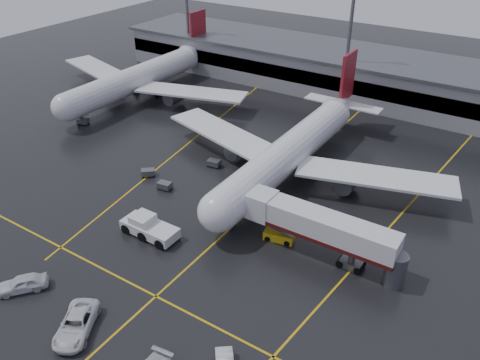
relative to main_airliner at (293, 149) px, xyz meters
The scene contains 20 objects.
ground 10.57m from the main_airliner, 90.00° to the right, with size 220.00×220.00×0.00m, color black.
apron_line_centre 10.57m from the main_airliner, 90.00° to the right, with size 0.25×90.00×0.02m, color gold.
apron_line_stop 31.98m from the main_airliner, 90.00° to the right, with size 60.00×0.25×0.02m, color gold.
apron_line_left 20.44m from the main_airliner, behind, with size 0.25×70.00×0.02m, color gold.
apron_line_right 18.49m from the main_airliner, ahead, with size 0.25×70.00×0.02m, color gold.
terminal 38.23m from the main_airliner, 90.00° to the left, with size 122.00×19.00×8.60m.
light_mast_left 56.34m from the main_airliner, 144.33° to the left, with size 3.00×1.20×25.45m.
light_mast_mid 34.26m from the main_airliner, 98.80° to the left, with size 3.00×1.20×25.45m.
main_airliner is the anchor object (origin of this frame).
second_airliner 43.68m from the main_airliner, 164.05° to the left, with size 48.80×45.60×14.10m.
jet_bridge 19.68m from the main_airliner, 52.90° to the right, with size 19.90×3.40×6.05m.
pushback_tractor 25.31m from the main_airliner, 108.69° to the right, with size 7.69×3.33×2.74m.
belt_loader 17.40m from the main_airliner, 67.74° to the right, with size 4.03×2.41×2.39m.
service_van_a 39.87m from the main_airliner, 94.92° to the right, with size 3.08×6.67×1.85m, color silver.
service_van_d 41.02m from the main_airliner, 108.50° to the right, with size 2.12×5.28×1.80m, color silver.
baggage_cart_a 20.00m from the main_airliner, 133.46° to the right, with size 2.15×1.55×1.12m.
baggage_cart_b 22.49m from the main_airliner, 144.95° to the right, with size 2.37×2.28×1.12m.
baggage_cart_c 12.88m from the main_airliner, 157.00° to the right, with size 2.18×1.59×1.12m.
baggage_cart_d 47.46m from the main_airliner, behind, with size 2.11×1.48×1.12m.
baggage_cart_e 41.87m from the main_airliner, behind, with size 2.30×1.85×1.12m.
Camera 1 is at (28.52, -49.36, 38.01)m, focal length 36.19 mm.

